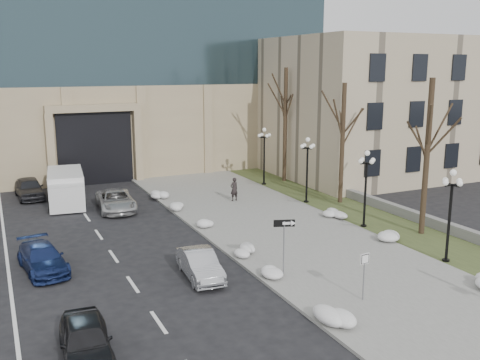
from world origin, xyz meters
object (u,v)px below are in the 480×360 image
object	(u,v)px
car_a	(86,341)
lamppost_d	(264,148)
car_e	(29,188)
lamppost_c	(307,161)
keep_sign	(364,267)
car_d	(116,200)
pedestrian	(234,189)
one_way_sign	(288,230)
lamppost_a	(451,203)
car_c	(43,259)
lamppost_b	(366,178)
box_truck	(66,188)
car_b	(200,264)

from	to	relation	value
car_a	lamppost_d	bearing A→B (deg)	53.85
car_e	lamppost_c	distance (m)	20.54
car_e	keep_sign	xyz separation A→B (m)	(11.14, -25.00, 0.80)
car_a	car_d	size ratio (longest dim) A/B	0.82
pedestrian	keep_sign	size ratio (longest dim) A/B	0.80
car_a	one_way_sign	distance (m)	10.38
car_d	keep_sign	bearing A→B (deg)	-68.03
one_way_sign	lamppost_a	bearing A→B (deg)	6.54
car_d	car_e	size ratio (longest dim) A/B	1.10
pedestrian	car_c	bearing A→B (deg)	20.60
keep_sign	lamppost_b	bearing A→B (deg)	46.54
keep_sign	lamppost_b	distance (m)	10.78
car_c	lamppost_d	bearing A→B (deg)	25.92
pedestrian	box_truck	xyz separation A→B (m)	(-10.92, 5.06, 0.08)
car_c	box_truck	size ratio (longest dim) A/B	0.62
car_b	pedestrian	xyz separation A→B (m)	(7.24, 12.04, 0.33)
car_b	box_truck	size ratio (longest dim) A/B	0.55
car_e	lamppost_a	size ratio (longest dim) A/B	0.95
car_a	lamppost_c	distance (m)	23.06
car_b	car_e	size ratio (longest dim) A/B	0.86
car_d	lamppost_c	world-z (taller)	lamppost_c
car_d	pedestrian	bearing A→B (deg)	-6.01
lamppost_c	pedestrian	bearing A→B (deg)	150.98
car_a	box_truck	size ratio (longest dim) A/B	0.58
pedestrian	lamppost_c	xyz separation A→B (m)	(4.52, -2.51, 2.10)
box_truck	lamppost_b	size ratio (longest dim) A/B	1.48
car_d	car_e	world-z (taller)	car_e
car_b	car_c	bearing A→B (deg)	153.22
car_b	pedestrian	bearing A→B (deg)	63.46
keep_sign	lamppost_a	xyz separation A→B (m)	(6.59, 1.89, 1.50)
car_d	keep_sign	size ratio (longest dim) A/B	2.33
lamppost_a	lamppost_d	distance (m)	19.50
lamppost_b	lamppost_c	size ratio (longest dim) A/B	1.00
car_d	lamppost_d	xyz separation A→B (m)	(12.68, 2.54, 2.38)
car_a	car_e	xyz separation A→B (m)	(0.01, 24.66, 0.08)
keep_sign	lamppost_c	world-z (taller)	lamppost_c
car_c	keep_sign	distance (m)	14.97
car_a	keep_sign	bearing A→B (deg)	2.18
car_e	lamppost_d	size ratio (longest dim) A/B	0.95
car_d	pedestrian	size ratio (longest dim) A/B	2.92
car_e	lamppost_b	size ratio (longest dim) A/B	0.95
car_d	keep_sign	xyz separation A→B (m)	(6.09, -18.85, 0.88)
lamppost_b	pedestrian	bearing A→B (deg)	116.64
car_c	keep_sign	xyz separation A→B (m)	(11.68, -9.32, 0.94)
lamppost_c	car_c	bearing A→B (deg)	-163.03
box_truck	car_d	bearing A→B (deg)	-46.33
lamppost_a	car_e	bearing A→B (deg)	127.49
box_truck	keep_sign	bearing A→B (deg)	-62.22
pedestrian	lamppost_b	distance (m)	10.29
car_a	pedestrian	bearing A→B (deg)	56.18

